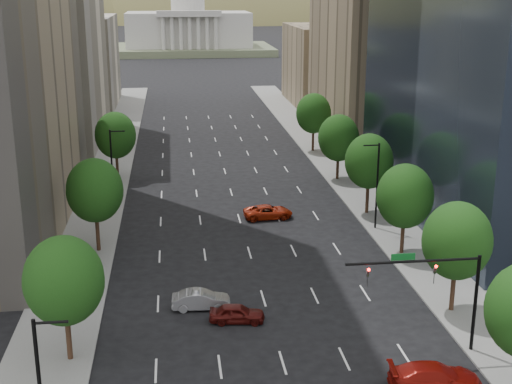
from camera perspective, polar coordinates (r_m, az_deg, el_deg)
name	(u,v)px	position (r m, az deg, el deg)	size (l,w,h in m)	color
sidewalk_left	(92,224)	(75.20, -13.23, -2.51)	(6.00, 200.00, 0.15)	slate
sidewalk_right	(380,212)	(77.90, 10.04, -1.65)	(6.00, 200.00, 0.15)	slate
midrise_cream_left	(50,29)	(115.38, -16.38, 12.63)	(14.00, 30.00, 35.00)	beige
filler_left	(80,62)	(148.63, -14.12, 10.23)	(14.00, 26.00, 18.00)	beige
parking_tan_right	(370,44)	(115.53, 9.28, 11.83)	(14.00, 30.00, 30.00)	#8C7759
filler_right	(325,65)	(148.05, 5.64, 10.23)	(14.00, 26.00, 16.00)	#8C7759
tree_right_1	(457,241)	(54.28, 16.03, -3.84)	(5.20, 5.20, 8.75)	#382316
tree_right_2	(405,196)	(64.94, 12.02, -0.34)	(5.20, 5.20, 8.61)	#382316
tree_right_3	(369,161)	(75.89, 9.18, 2.48)	(5.20, 5.20, 8.89)	#382316
tree_right_4	(339,138)	(89.17, 6.73, 4.39)	(5.20, 5.20, 8.46)	#382316
tree_right_5	(314,113)	(104.45, 4.71, 6.39)	(5.20, 5.20, 8.75)	#382316
tree_left_0	(64,281)	(47.05, -15.35, -6.98)	(5.20, 5.20, 8.75)	#382316
tree_left_1	(95,190)	(65.69, -12.98, 0.12)	(5.20, 5.20, 8.97)	#382316
tree_left_2	(115,135)	(90.91, -11.36, 4.55)	(5.20, 5.20, 8.68)	#382316
streetlight_rn	(377,184)	(71.37, 9.79, 0.68)	(1.70, 0.20, 9.00)	black
streetlight_ln	(113,167)	(78.42, -11.59, 2.02)	(1.70, 0.20, 9.00)	black
traffic_signal	(441,283)	(48.07, 14.85, -7.17)	(9.12, 0.40, 7.38)	black
capitol	(188,29)	(260.98, -5.52, 13.06)	(60.00, 40.00, 35.20)	#596647
foothills	(219,59)	(614.64, -3.01, 10.73)	(720.00, 413.00, 263.00)	olive
car_red_near	(435,377)	(45.96, 14.36, -14.38)	(2.33, 5.74, 1.66)	maroon
car_maroon	(237,313)	(52.57, -1.56, -9.84)	(1.65, 4.10, 1.40)	#440E0B
car_silver	(201,300)	(54.72, -4.50, -8.73)	(1.56, 4.48, 1.48)	#949599
car_red_far	(268,212)	(74.84, 0.99, -1.62)	(2.41, 5.22, 1.45)	#9B210B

